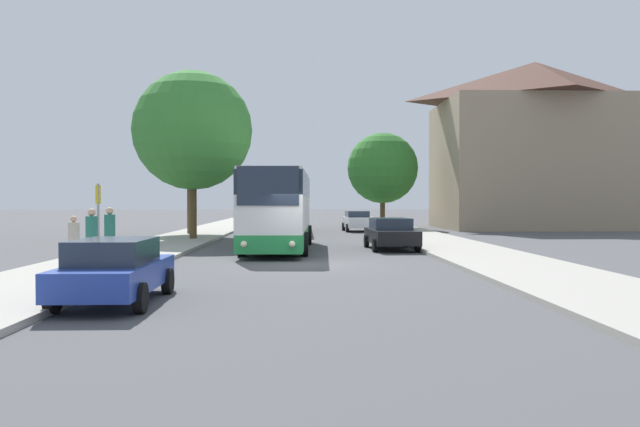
% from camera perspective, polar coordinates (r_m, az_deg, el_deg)
% --- Properties ---
extents(ground_plane, '(300.00, 300.00, 0.00)m').
position_cam_1_polar(ground_plane, '(22.03, -1.31, -4.68)').
color(ground_plane, '#4C4C4F').
rests_on(ground_plane, ground).
extents(sidewalk_left, '(4.00, 120.00, 0.15)m').
position_cam_1_polar(sidewalk_left, '(23.08, -19.02, -4.29)').
color(sidewalk_left, '#A39E93').
rests_on(sidewalk_left, ground_plane).
extents(sidewalk_right, '(4.00, 120.00, 0.15)m').
position_cam_1_polar(sidewalk_right, '(23.13, 16.35, -4.26)').
color(sidewalk_right, '#A39E93').
rests_on(sidewalk_right, ground_plane).
extents(building_right_background, '(15.15, 10.91, 13.57)m').
position_cam_1_polar(building_right_background, '(54.05, 19.04, 5.91)').
color(building_right_background, gray).
rests_on(building_right_background, ground_plane).
extents(bus_front, '(3.09, 11.39, 3.54)m').
position_cam_1_polar(bus_front, '(28.46, -3.77, 0.44)').
color(bus_front, '#238942').
rests_on(bus_front, ground_plane).
extents(bus_middle, '(2.78, 11.97, 3.33)m').
position_cam_1_polar(bus_middle, '(44.59, -3.33, 0.56)').
color(bus_middle, '#2D519E').
rests_on(bus_middle, ground_plane).
extents(parked_car_left_curb, '(1.95, 4.24, 1.41)m').
position_cam_1_polar(parked_car_left_curb, '(14.34, -18.22, -4.90)').
color(parked_car_left_curb, '#233D9E').
rests_on(parked_car_left_curb, ground_plane).
extents(parked_car_right_near, '(2.21, 4.65, 1.45)m').
position_cam_1_polar(parked_car_right_near, '(28.94, 6.50, -1.78)').
color(parked_car_right_near, black).
rests_on(parked_car_right_near, ground_plane).
extents(parked_car_right_far, '(2.12, 4.23, 1.50)m').
position_cam_1_polar(parked_car_right_far, '(45.93, 3.43, -0.66)').
color(parked_car_right_far, silver).
rests_on(parked_car_right_far, ground_plane).
extents(bus_stop_sign, '(0.08, 0.45, 2.65)m').
position_cam_1_polar(bus_stop_sign, '(21.25, -19.62, -0.13)').
color(bus_stop_sign, gray).
rests_on(bus_stop_sign, sidewalk_left).
extents(pedestrian_waiting_near, '(0.36, 0.36, 1.88)m').
position_cam_1_polar(pedestrian_waiting_near, '(22.15, -18.67, -1.84)').
color(pedestrian_waiting_near, '#23232D').
rests_on(pedestrian_waiting_near, sidewalk_left).
extents(pedestrian_waiting_far, '(0.36, 0.36, 1.86)m').
position_cam_1_polar(pedestrian_waiting_far, '(20.43, -20.14, -2.13)').
color(pedestrian_waiting_far, '#23232D').
rests_on(pedestrian_waiting_far, sidewalk_left).
extents(pedestrian_walking_back, '(0.36, 0.36, 1.60)m').
position_cam_1_polar(pedestrian_walking_back, '(22.07, -21.59, -2.27)').
color(pedestrian_walking_back, '#23232D').
rests_on(pedestrian_walking_back, sidewalk_left).
extents(tree_left_near, '(6.61, 6.61, 9.32)m').
position_cam_1_polar(tree_left_near, '(35.67, -11.56, 7.43)').
color(tree_left_near, '#513D23').
rests_on(tree_left_near, sidewalk_left).
extents(tree_left_far, '(5.05, 5.05, 8.11)m').
position_cam_1_polar(tree_left_far, '(41.27, -11.80, 5.97)').
color(tree_left_far, brown).
rests_on(tree_left_far, sidewalk_left).
extents(tree_right_near, '(5.65, 5.65, 7.56)m').
position_cam_1_polar(tree_right_near, '(50.29, 5.75, 4.15)').
color(tree_right_near, '#513D23').
rests_on(tree_right_near, sidewalk_right).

